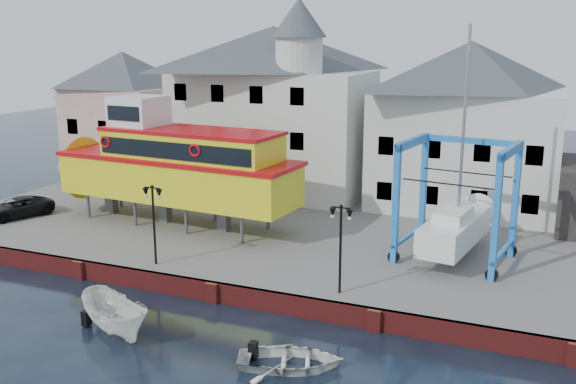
% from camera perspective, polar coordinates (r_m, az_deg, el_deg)
% --- Properties ---
extents(ground, '(140.00, 140.00, 0.00)m').
position_cam_1_polar(ground, '(31.56, -6.69, -9.71)').
color(ground, black).
rests_on(ground, ground).
extents(hardstanding, '(44.00, 22.00, 1.00)m').
position_cam_1_polar(hardstanding, '(40.72, 0.88, -3.43)').
color(hardstanding, '#5F5C5A').
rests_on(hardstanding, ground).
extents(quay_wall, '(44.00, 0.47, 1.00)m').
position_cam_1_polar(quay_wall, '(31.45, -6.62, -8.80)').
color(quay_wall, maroon).
rests_on(quay_wall, ground).
extents(building_pink, '(8.00, 7.00, 10.30)m').
position_cam_1_polar(building_pink, '(54.35, -14.24, 6.57)').
color(building_pink, tan).
rests_on(building_pink, hardstanding).
extents(building_white_main, '(14.00, 8.30, 14.00)m').
position_cam_1_polar(building_white_main, '(47.90, -1.23, 7.52)').
color(building_white_main, silver).
rests_on(building_white_main, hardstanding).
extents(building_white_right, '(12.00, 8.00, 11.20)m').
position_cam_1_polar(building_white_right, '(44.85, 15.61, 5.64)').
color(building_white_right, silver).
rests_on(building_white_right, hardstanding).
extents(lamp_post_left, '(1.12, 0.32, 4.20)m').
position_cam_1_polar(lamp_post_left, '(33.21, -11.91, -1.10)').
color(lamp_post_left, black).
rests_on(lamp_post_left, hardstanding).
extents(lamp_post_right, '(1.12, 0.32, 4.20)m').
position_cam_1_polar(lamp_post_right, '(28.87, 4.72, -3.08)').
color(lamp_post_right, black).
rests_on(lamp_post_right, hardstanding).
extents(tour_boat, '(18.34, 5.65, 7.87)m').
position_cam_1_polar(tour_boat, '(40.75, -11.03, 2.43)').
color(tour_boat, '#59595E').
rests_on(tour_boat, hardstanding).
extents(travel_lift, '(6.21, 8.20, 12.07)m').
position_cam_1_polar(travel_lift, '(35.24, 14.97, -2.36)').
color(travel_lift, '#146DB1').
rests_on(travel_lift, hardstanding).
extents(van, '(3.67, 5.00, 1.26)m').
position_cam_1_polar(van, '(45.31, -22.96, -1.28)').
color(van, black).
rests_on(van, hardstanding).
extents(motorboat_a, '(5.04, 3.75, 1.83)m').
position_cam_1_polar(motorboat_a, '(29.34, -14.99, -11.99)').
color(motorboat_a, white).
rests_on(motorboat_a, ground).
extents(motorboat_b, '(4.85, 4.15, 0.85)m').
position_cam_1_polar(motorboat_b, '(25.75, 0.23, -15.30)').
color(motorboat_b, white).
rests_on(motorboat_b, ground).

